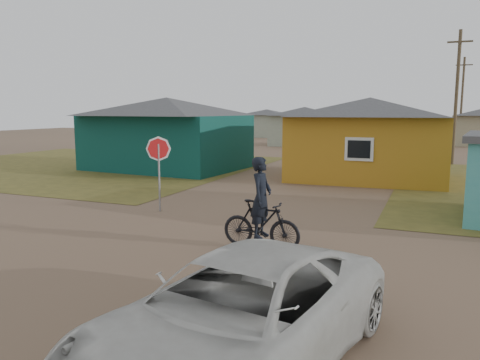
% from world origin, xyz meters
% --- Properties ---
extents(ground, '(120.00, 120.00, 0.00)m').
position_xyz_m(ground, '(0.00, 0.00, 0.00)').
color(ground, brown).
extents(grass_nw, '(20.00, 18.00, 0.00)m').
position_xyz_m(grass_nw, '(-14.00, 13.00, 0.01)').
color(grass_nw, brown).
rests_on(grass_nw, ground).
extents(house_teal, '(8.93, 7.08, 4.00)m').
position_xyz_m(house_teal, '(-8.50, 13.50, 2.05)').
color(house_teal, '#0A3A34').
rests_on(house_teal, ground).
extents(house_yellow, '(7.72, 6.76, 3.90)m').
position_xyz_m(house_yellow, '(2.50, 14.00, 2.00)').
color(house_yellow, '#B77D1C').
rests_on(house_yellow, ground).
extents(house_pale_west, '(7.04, 6.15, 3.60)m').
position_xyz_m(house_pale_west, '(-6.00, 34.00, 1.86)').
color(house_pale_west, '#9BA68E').
rests_on(house_pale_west, ground).
extents(house_pale_north, '(6.28, 5.81, 3.40)m').
position_xyz_m(house_pale_north, '(-14.00, 46.00, 1.75)').
color(house_pale_north, '#9BA68E').
rests_on(house_pale_north, ground).
extents(utility_pole_near, '(1.40, 0.20, 8.00)m').
position_xyz_m(utility_pole_near, '(6.50, 22.00, 4.14)').
color(utility_pole_near, brown).
rests_on(utility_pole_near, ground).
extents(utility_pole_far, '(1.40, 0.20, 8.00)m').
position_xyz_m(utility_pole_far, '(7.50, 38.00, 4.14)').
color(utility_pole_far, brown).
rests_on(utility_pole_far, ground).
extents(stop_sign, '(0.80, 0.13, 2.46)m').
position_xyz_m(stop_sign, '(-2.77, 3.59, 1.81)').
color(stop_sign, gray).
rests_on(stop_sign, ground).
extents(cyclist, '(1.97, 0.71, 2.21)m').
position_xyz_m(cyclist, '(1.73, 0.95, 0.81)').
color(cyclist, black).
rests_on(cyclist, ground).
extents(vehicle, '(3.28, 5.58, 1.46)m').
position_xyz_m(vehicle, '(3.31, -4.18, 0.73)').
color(vehicle, beige).
rests_on(vehicle, ground).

